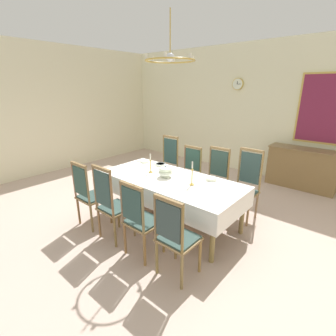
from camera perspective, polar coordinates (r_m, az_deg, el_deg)
The scene contains 25 objects.
ground at distance 4.44m, azimuth 1.90°, elevation -11.43°, with size 8.16×6.33×0.04m, color #C6AC9E.
back_wall at distance 6.69m, azimuth 19.98°, elevation 12.37°, with size 8.16×0.08×3.22m, color #ECEAC7.
left_wall at distance 7.21m, azimuth -25.03°, elevation 12.13°, with size 0.08×6.33×3.22m, color #ECE5C2.
dining_table at distance 4.00m, azimuth 0.42°, elevation -3.43°, with size 2.37×1.08×0.77m.
tablecloth at distance 4.00m, azimuth 0.42°, elevation -3.39°, with size 2.39×1.10×0.31m.
chair_south_a at distance 4.13m, azimuth -17.84°, elevation -5.65°, with size 0.44×0.42×1.10m.
chair_north_a at distance 5.26m, azimuth -0.28°, elevation 0.86°, with size 0.44×0.42×1.20m.
chair_south_b at distance 3.67m, azimuth -13.02°, elevation -7.93°, with size 0.44×0.42×1.16m.
chair_north_b at distance 4.92m, azimuth 4.80°, elevation -0.99°, with size 0.44×0.42×1.07m.
chair_south_c at distance 3.27m, azimuth -6.50°, elevation -11.54°, with size 0.44×0.42×1.08m.
chair_north_c at distance 4.62m, azimuth 10.83°, elevation -2.29°, with size 0.44×0.42×1.14m.
chair_south_d at distance 2.92m, azimuth 1.74°, elevation -15.40°, with size 0.44×0.42×1.07m.
chair_north_d at distance 4.38m, azimuth 17.56°, elevation -3.71°, with size 0.44×0.42×1.21m.
soup_tureen at distance 4.00m, azimuth -0.58°, elevation -0.82°, with size 0.24×0.24×0.20m.
candlestick_west at distance 4.21m, azimuth -4.08°, elevation 0.65°, with size 0.07×0.07×0.33m.
candlestick_east at distance 3.68m, azimuth 5.60°, elevation -1.79°, with size 0.07×0.07×0.37m.
bowl_near_left at distance 4.62m, azimuth -1.78°, elevation 0.86°, with size 0.19×0.19×0.04m.
bowl_near_right at distance 4.84m, azimuth -5.43°, elevation 1.57°, with size 0.17×0.17×0.04m.
bowl_far_left at distance 3.96m, azimuth 9.98°, elevation -2.42°, with size 0.18×0.18×0.04m.
spoon_primary at distance 4.73m, azimuth -2.67°, elevation 1.04°, with size 0.04×0.18×0.01m.
spoon_secondary at distance 4.93m, azimuth -6.10°, elevation 1.70°, with size 0.06×0.17×0.01m.
sideboard at distance 6.25m, azimuth 28.65°, elevation -0.04°, with size 1.44×0.48×0.90m.
mounted_clock at distance 6.82m, azimuth 15.90°, elevation 18.25°, with size 0.29×0.06×0.29m.
framed_painting at distance 6.22m, azimuth 34.09°, elevation 11.19°, with size 1.37×0.05×1.47m.
chandelier at distance 3.74m, azimuth 0.49°, elevation 23.85°, with size 0.72×0.71×0.66m.
Camera 1 is at (2.40, -3.01, 2.18)m, focal length 26.24 mm.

